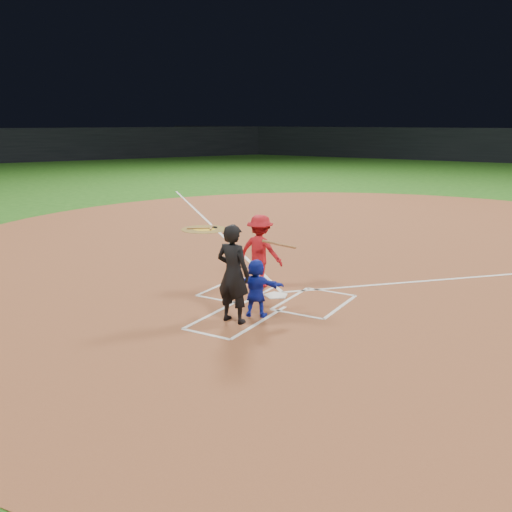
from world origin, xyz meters
The scene contains 13 objects.
ground centered at (0.00, 0.00, 0.00)m, with size 120.00×120.00×0.00m, color #1F5715.
home_plate_dirt centered at (0.00, 6.00, 0.01)m, with size 28.00×28.00×0.01m, color brown.
stadium_wall_left centered at (-42.00, 24.00, 1.60)m, with size 1.20×60.00×3.20m, color black.
home_plate centered at (0.00, 0.00, 0.02)m, with size 0.60×0.60×0.02m, color silver.
on_deck_circle centered at (-6.15, 5.86, 0.02)m, with size 1.70×1.70×0.01m, color brown.
on_deck_logo centered at (-6.15, 5.86, 0.02)m, with size 0.80×0.80×0.00m, color gold.
on_deck_bat_a centered at (-6.00, 6.11, 0.05)m, with size 0.06×0.06×0.84m, color #A0663A.
on_deck_bat_b centered at (-6.35, 5.76, 0.05)m, with size 0.06×0.06×0.84m, color olive.
bat_weight_donut centered at (-5.95, 6.26, 0.05)m, with size 0.19×0.19×0.05m, color black.
catcher centered at (0.29, -1.42, 0.62)m, with size 1.12×0.36×1.21m, color #1627B7.
umpire centered at (0.07, -1.93, 1.00)m, with size 0.72×0.48×1.99m, color black.
chalk_markings centered at (0.00, 5.29, 0.01)m, with size 28.35×17.32×0.01m.
batter_at_plate centered at (-0.70, 0.49, 0.89)m, with size 1.48×0.84×1.75m.
Camera 1 is at (5.90, -11.07, 3.96)m, focal length 40.00 mm.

